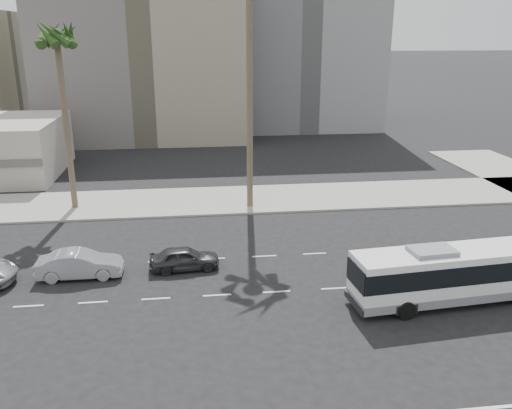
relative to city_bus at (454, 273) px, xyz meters
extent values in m
plane|color=black|center=(-5.25, 1.99, -1.51)|extent=(700.00, 700.00, 0.00)
cube|color=gray|center=(-5.25, 17.49, -1.44)|extent=(120.00, 7.00, 0.15)
cube|color=slate|center=(-17.25, 46.99, 7.49)|extent=(24.00, 18.00, 18.00)
cube|color=slate|center=(2.75, 53.99, 11.49)|extent=(20.00, 20.00, 26.00)
cube|color=beige|center=(-7.25, 251.99, 20.49)|extent=(42.00, 42.00, 44.00)
cube|color=silver|center=(0.00, 0.00, 0.03)|extent=(10.14, 3.08, 2.24)
cube|color=black|center=(0.00, 0.00, 0.34)|extent=(10.20, 3.15, 0.95)
cube|color=slate|center=(0.00, 0.00, -0.95)|extent=(10.16, 3.13, 0.43)
cube|color=slate|center=(-1.29, 0.00, 1.24)|extent=(2.18, 1.56, 0.26)
cylinder|color=black|center=(3.18, 1.10, -1.08)|extent=(0.86, 0.26, 0.86)
cylinder|color=black|center=(-2.93, -1.10, -1.08)|extent=(0.86, 0.26, 0.86)
cylinder|color=black|center=(-2.93, 1.10, -1.08)|extent=(0.86, 0.26, 0.86)
imported|color=#2D2E31|center=(-12.85, 5.30, -0.87)|extent=(1.80, 3.91, 1.30)
imported|color=#8F9299|center=(-18.35, 4.99, -0.78)|extent=(1.58, 4.45, 1.46)
cylinder|color=brown|center=(-8.06, 15.66, 7.24)|extent=(0.48, 0.48, 17.50)
cylinder|color=brown|center=(-20.94, 16.92, 4.47)|extent=(0.38, 0.38, 11.96)
camera|label=1|loc=(-12.24, -21.75, 10.95)|focal=37.28mm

